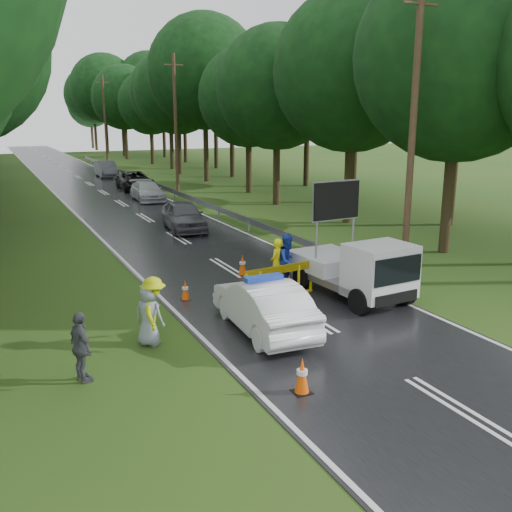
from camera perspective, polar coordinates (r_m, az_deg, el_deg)
ground at (r=16.78m, az=5.12°, el=-6.06°), size 160.00×160.00×0.00m
road at (r=44.63m, az=-15.02°, el=6.16°), size 7.00×140.00×0.02m
guardrail at (r=45.07m, az=-10.33°, el=7.17°), size 0.12×60.06×0.70m
utility_pole_near at (r=20.47m, az=15.37°, el=11.62°), size 1.40×0.24×10.00m
utility_pole_mid at (r=43.60m, az=-8.05°, el=12.99°), size 1.40×0.24×10.00m
utility_pole_far at (r=68.81m, az=-14.87°, el=13.00°), size 1.40×0.24×10.00m
tree_right_near at (r=23.18m, az=23.26°, el=17.41°), size 7.92×7.92×11.52m
police_sedan at (r=15.43m, az=0.75°, el=-5.03°), size 1.74×4.37×1.56m
work_truck at (r=18.37m, az=10.01°, el=-1.23°), size 2.30×4.66×3.61m
barrier at (r=18.15m, az=2.40°, el=-1.78°), size 2.58×0.34×1.07m
officer at (r=19.17m, az=2.04°, el=-0.76°), size 0.74×0.73×1.72m
civilian at (r=19.34m, az=3.24°, el=-0.48°), size 1.03×0.90×1.82m
bystander_left at (r=14.80m, az=-10.20°, el=-5.40°), size 1.02×1.30×1.77m
bystander_mid at (r=13.14m, az=-17.08°, el=-8.72°), size 0.61×1.01×1.61m
bystander_right at (r=14.76m, az=-10.66°, el=-5.81°), size 0.91×0.92×1.61m
queue_car_first at (r=29.12m, az=-7.24°, el=4.02°), size 2.28×4.56×1.49m
queue_car_second at (r=39.76m, az=-10.81°, el=6.40°), size 1.98×4.50×1.28m
queue_car_third at (r=45.69m, az=-12.00°, el=7.37°), size 2.55×5.13×1.40m
queue_car_fourth at (r=55.63m, az=-14.76°, el=8.41°), size 1.65×4.54×1.49m
cone_near_left at (r=12.28m, az=4.63°, el=-11.88°), size 0.38×0.38×0.81m
cone_center at (r=18.56m, az=3.33°, el=-2.95°), size 0.33×0.33×0.69m
cone_far at (r=20.82m, az=-1.36°, el=-0.93°), size 0.37×0.37×0.78m
cone_left_mid at (r=18.21m, az=-7.09°, el=-3.43°), size 0.31×0.31×0.66m
cone_right at (r=22.10m, az=7.01°, el=-0.12°), size 0.38×0.38×0.80m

